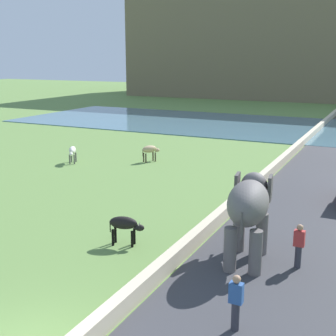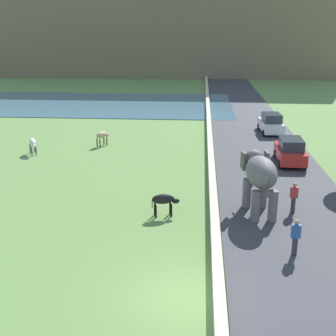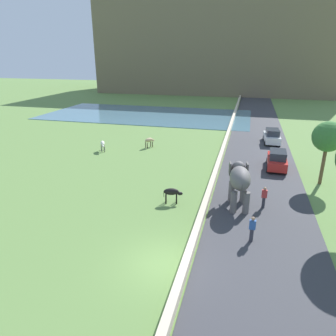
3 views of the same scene
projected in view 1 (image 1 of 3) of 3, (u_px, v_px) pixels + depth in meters
The scene contains 10 objects.
road_surface at pixel (335, 182), 26.49m from camera, with size 7.00×120.00×0.06m, color #38383D.
barrier_wall at pixel (262, 179), 26.30m from camera, with size 0.40×110.00×0.58m, color beige.
lake at pixel (180, 121), 51.91m from camera, with size 36.00×18.00×0.08m, color slate.
hill_distant at pixel (317, 28), 82.46m from camera, with size 64.00×28.00×24.36m, color #75664C.
elephant at pixel (249, 206), 15.88m from camera, with size 1.77×3.56×2.99m.
person_beside_elephant at pixel (299, 245), 15.49m from camera, with size 0.36×0.22×1.63m.
person_trailing at pixel (236, 302), 11.92m from camera, with size 0.36×0.22×1.63m.
cow_tan at pixel (150, 150), 31.65m from camera, with size 0.99×1.36×1.15m.
cow_black at pixel (125, 224), 17.54m from camera, with size 1.42×0.69×1.15m.
cow_white at pixel (72, 151), 31.24m from camera, with size 0.97×1.37×1.15m.
Camera 1 is at (7.49, -7.21, 7.08)m, focal length 48.86 mm.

